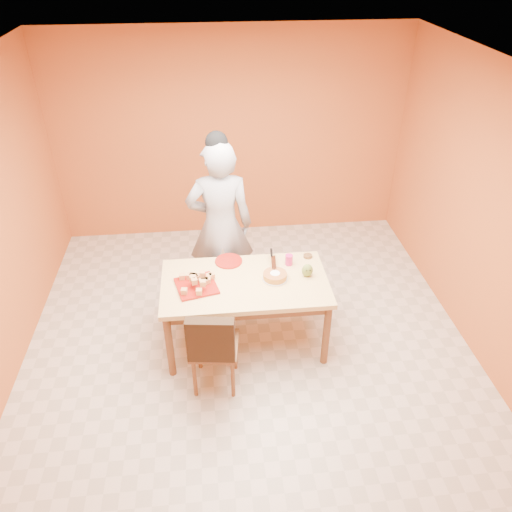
{
  "coord_description": "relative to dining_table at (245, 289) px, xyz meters",
  "views": [
    {
      "loc": [
        -0.32,
        -3.65,
        3.61
      ],
      "look_at": [
        0.1,
        0.3,
        0.97
      ],
      "focal_mm": 35.0,
      "sensor_mm": 36.0,
      "label": 1
    }
  ],
  "objects": [
    {
      "name": "floor",
      "position": [
        0.02,
        -0.19,
        -0.67
      ],
      "size": [
        5.0,
        5.0,
        0.0
      ],
      "primitive_type": "plane",
      "color": "beige",
      "rests_on": "ground"
    },
    {
      "name": "ceiling",
      "position": [
        0.02,
        -0.19,
        2.03
      ],
      "size": [
        5.0,
        5.0,
        0.0
      ],
      "primitive_type": "plane",
      "rotation": [
        3.14,
        0.0,
        0.0
      ],
      "color": "silver",
      "rests_on": "wall_back"
    },
    {
      "name": "wall_back",
      "position": [
        0.02,
        2.31,
        0.68
      ],
      "size": [
        4.5,
        0.0,
        4.5
      ],
      "primitive_type": "plane",
      "rotation": [
        1.57,
        0.0,
        0.0
      ],
      "color": "#B45A29",
      "rests_on": "floor"
    },
    {
      "name": "wall_right",
      "position": [
        2.27,
        -0.19,
        0.68
      ],
      "size": [
        0.0,
        5.0,
        5.0
      ],
      "primitive_type": "plane",
      "rotation": [
        1.57,
        0.0,
        -1.57
      ],
      "color": "#B45A29",
      "rests_on": "floor"
    },
    {
      "name": "dining_table",
      "position": [
        0.0,
        0.0,
        0.0
      ],
      "size": [
        1.6,
        0.9,
        0.76
      ],
      "color": "#F3DC7F",
      "rests_on": "floor"
    },
    {
      "name": "dining_chair",
      "position": [
        -0.33,
        -0.55,
        -0.18
      ],
      "size": [
        0.48,
        0.55,
        0.93
      ],
      "rotation": [
        0.0,
        0.0,
        -0.13
      ],
      "color": "brown",
      "rests_on": "floor"
    },
    {
      "name": "pastry_pile",
      "position": [
        -0.46,
        -0.04,
        0.17
      ],
      "size": [
        0.33,
        0.33,
        0.11
      ],
      "primitive_type": null,
      "color": "tan",
      "rests_on": "pastry_platter"
    },
    {
      "name": "person",
      "position": [
        -0.19,
        0.73,
        0.29
      ],
      "size": [
        0.7,
        0.47,
        1.92
      ],
      "primitive_type": "imported",
      "rotation": [
        0.0,
        0.0,
        3.15
      ],
      "color": "gray",
      "rests_on": "floor"
    },
    {
      "name": "pastry_platter",
      "position": [
        -0.46,
        -0.04,
        0.1
      ],
      "size": [
        0.44,
        0.44,
        0.02
      ],
      "primitive_type": "cube",
      "rotation": [
        0.0,
        0.0,
        0.24
      ],
      "color": "maroon",
      "rests_on": "dining_table"
    },
    {
      "name": "red_dinner_plate",
      "position": [
        -0.13,
        0.35,
        0.1
      ],
      "size": [
        0.32,
        0.32,
        0.02
      ],
      "primitive_type": "cylinder",
      "rotation": [
        0.0,
        0.0,
        -0.16
      ],
      "color": "maroon",
      "rests_on": "dining_table"
    },
    {
      "name": "white_cake_plate",
      "position": [
        0.29,
        0.01,
        0.1
      ],
      "size": [
        0.28,
        0.28,
        0.01
      ],
      "primitive_type": "cylinder",
      "rotation": [
        0.0,
        0.0,
        0.12
      ],
      "color": "silver",
      "rests_on": "dining_table"
    },
    {
      "name": "sponge_cake",
      "position": [
        0.29,
        0.01,
        0.13
      ],
      "size": [
        0.3,
        0.3,
        0.05
      ],
      "primitive_type": "cylinder",
      "rotation": [
        0.0,
        0.0,
        -0.37
      ],
      "color": "gold",
      "rests_on": "white_cake_plate"
    },
    {
      "name": "cake_server",
      "position": [
        0.3,
        0.19,
        0.17
      ],
      "size": [
        0.07,
        0.24,
        0.01
      ],
      "primitive_type": "cube",
      "rotation": [
        0.0,
        0.0,
        -0.09
      ],
      "color": "silver",
      "rests_on": "sponge_cake"
    },
    {
      "name": "egg_ornament",
      "position": [
        0.61,
        0.02,
        0.16
      ],
      "size": [
        0.12,
        0.11,
        0.14
      ],
      "primitive_type": "ellipsoid",
      "rotation": [
        0.0,
        0.0,
        0.2
      ],
      "color": "olive",
      "rests_on": "dining_table"
    },
    {
      "name": "magenta_glass",
      "position": [
        0.46,
        0.24,
        0.15
      ],
      "size": [
        0.09,
        0.09,
        0.11
      ],
      "primitive_type": "cylinder",
      "rotation": [
        0.0,
        0.0,
        -0.23
      ],
      "color": "#BF1C65",
      "rests_on": "dining_table"
    },
    {
      "name": "checker_tin",
      "position": [
        0.68,
        0.35,
        0.11
      ],
      "size": [
        0.1,
        0.1,
        0.03
      ],
      "primitive_type": "cylinder",
      "rotation": [
        0.0,
        0.0,
        0.1
      ],
      "color": "#361C0E",
      "rests_on": "dining_table"
    }
  ]
}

